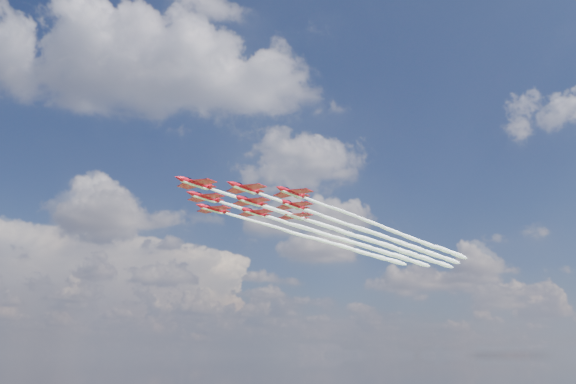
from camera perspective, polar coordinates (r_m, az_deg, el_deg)
The scene contains 9 objects.
jet_lead at distance 181.91m, azimuth 3.05°, elevation -3.20°, with size 81.86×87.28×3.10m.
jet_row2_port at distance 186.95m, azimuth 6.68°, elevation -3.47°, with size 81.86×87.28×3.10m.
jet_row2_starb at distance 194.33m, azimuth 3.01°, elevation -4.05°, with size 81.86×87.28×3.10m.
jet_row3_port at distance 192.71m, azimuth 10.11°, elevation -3.72°, with size 81.86×87.28×3.10m.
jet_row3_centre at distance 199.35m, azimuth 6.42°, elevation -4.28°, with size 81.86×87.28×3.10m.
jet_row3_starb at distance 206.78m, azimuth 2.97°, elevation -4.80°, with size 81.86×87.28×3.10m.
jet_row4_port at distance 205.04m, azimuth 9.65°, elevation -4.49°, with size 81.86×87.28×3.10m.
jet_row4_starb at distance 211.79m, azimuth 6.18°, elevation -5.00°, with size 81.86×87.28×3.10m.
jet_tail at distance 217.42m, azimuth 9.24°, elevation -5.18°, with size 81.86×87.28×3.10m.
Camera 1 is at (-8.68, -146.16, 32.11)m, focal length 35.00 mm.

